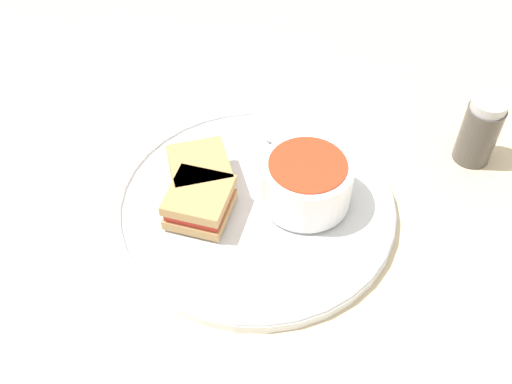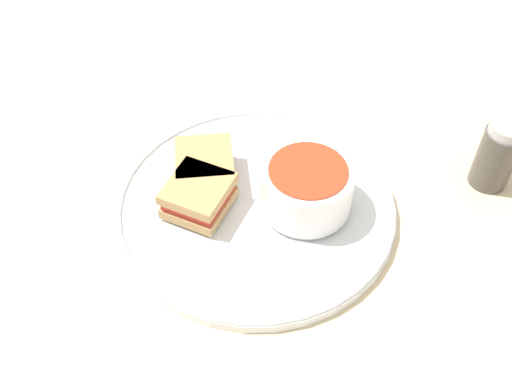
{
  "view_description": "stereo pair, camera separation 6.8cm",
  "coord_description": "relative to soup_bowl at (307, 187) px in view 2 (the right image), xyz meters",
  "views": [
    {
      "loc": [
        -0.41,
        0.2,
        0.54
      ],
      "look_at": [
        0.0,
        0.0,
        0.03
      ],
      "focal_mm": 42.0,
      "sensor_mm": 36.0,
      "label": 1
    },
    {
      "loc": [
        -0.44,
        0.14,
        0.54
      ],
      "look_at": [
        0.0,
        0.0,
        0.03
      ],
      "focal_mm": 42.0,
      "sensor_mm": 36.0,
      "label": 2
    }
  ],
  "objects": [
    {
      "name": "sandwich_half_far",
      "position": [
        0.03,
        0.12,
        -0.01
      ],
      "size": [
        0.1,
        0.1,
        0.04
      ],
      "rotation": [
        0.0,
        0.0,
        0.84
      ],
      "color": "tan",
      "rests_on": "plate"
    },
    {
      "name": "spoon",
      "position": [
        0.1,
        -0.02,
        -0.03
      ],
      "size": [
        0.1,
        0.06,
        0.01
      ],
      "rotation": [
        0.0,
        0.0,
        6.76
      ],
      "color": "silver",
      "rests_on": "plate"
    },
    {
      "name": "soup_bowl",
      "position": [
        0.0,
        0.0,
        0.0
      ],
      "size": [
        0.1,
        0.1,
        0.06
      ],
      "color": "white",
      "rests_on": "plate"
    },
    {
      "name": "sandwich_half_near",
      "position": [
        0.08,
        0.1,
        -0.01
      ],
      "size": [
        0.08,
        0.08,
        0.04
      ],
      "rotation": [
        0.0,
        0.0,
        1.37
      ],
      "color": "tan",
      "rests_on": "plate"
    },
    {
      "name": "plate",
      "position": [
        0.02,
        0.05,
        -0.04
      ],
      "size": [
        0.33,
        0.33,
        0.02
      ],
      "color": "white",
      "rests_on": "ground_plane"
    },
    {
      "name": "salt_shaker",
      "position": [
        -0.02,
        -0.23,
        -0.0
      ],
      "size": [
        0.05,
        0.05,
        0.09
      ],
      "color": "#4C4742",
      "rests_on": "ground_plane"
    },
    {
      "name": "ground_plane",
      "position": [
        0.02,
        0.05,
        -0.05
      ],
      "size": [
        2.4,
        2.4,
        0.0
      ],
      "primitive_type": "plane",
      "color": "beige"
    }
  ]
}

